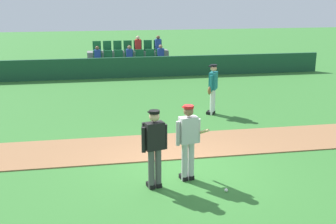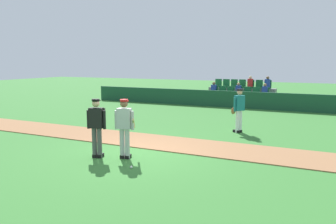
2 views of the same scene
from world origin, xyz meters
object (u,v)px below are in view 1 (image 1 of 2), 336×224
object	(u,v)px
umpire_home_plate	(154,145)
baseball	(226,190)
batter_grey_jersey	(188,140)
runner_teal_jersey	(213,87)

from	to	relation	value
umpire_home_plate	baseball	world-z (taller)	umpire_home_plate
batter_grey_jersey	runner_teal_jersey	distance (m)	5.55
batter_grey_jersey	umpire_home_plate	distance (m)	0.85
runner_teal_jersey	baseball	world-z (taller)	runner_teal_jersey
batter_grey_jersey	runner_teal_jersey	bearing A→B (deg)	68.36
baseball	batter_grey_jersey	bearing A→B (deg)	132.09
batter_grey_jersey	umpire_home_plate	world-z (taller)	same
batter_grey_jersey	baseball	xyz separation A→B (m)	(0.67, -0.75, -0.93)
runner_teal_jersey	baseball	size ratio (longest dim) A/B	23.78
umpire_home_plate	baseball	bearing A→B (deg)	-18.18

